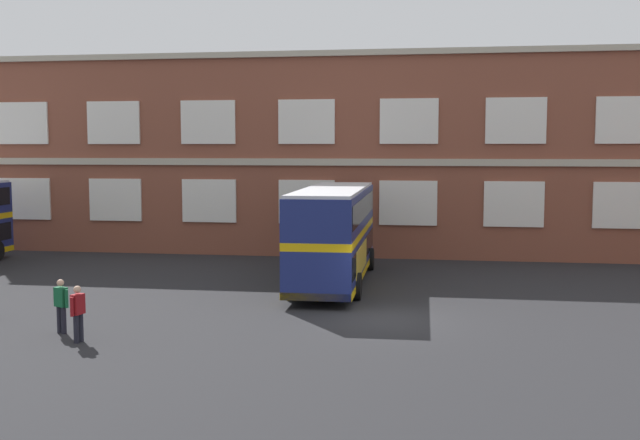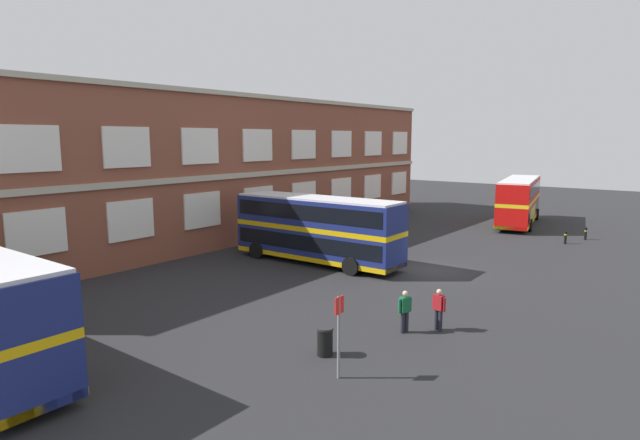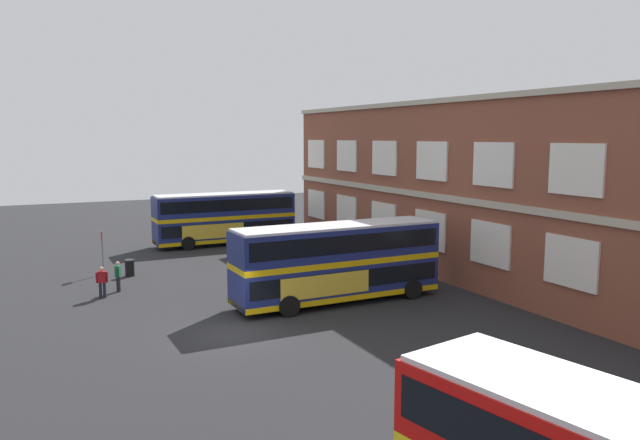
{
  "view_description": "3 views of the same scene",
  "coord_description": "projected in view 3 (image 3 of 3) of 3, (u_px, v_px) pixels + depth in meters",
  "views": [
    {
      "loc": [
        1.67,
        -25.39,
        5.77
      ],
      "look_at": [
        -2.95,
        4.44,
        2.89
      ],
      "focal_mm": 42.9,
      "sensor_mm": 36.0,
      "label": 1
    },
    {
      "loc": [
        -27.63,
        -12.94,
        7.59
      ],
      "look_at": [
        -3.2,
        5.69,
        2.8
      ],
      "focal_mm": 29.51,
      "sensor_mm": 36.0,
      "label": 2
    },
    {
      "loc": [
        24.74,
        -8.0,
        8.54
      ],
      "look_at": [
        -3.36,
        5.69,
        4.25
      ],
      "focal_mm": 34.36,
      "sensor_mm": 36.0,
      "label": 3
    }
  ],
  "objects": [
    {
      "name": "station_litter_bin",
      "position": [
        130.0,
        268.0,
        37.59
      ],
      "size": [
        0.6,
        0.6,
        1.03
      ],
      "color": "black",
      "rests_on": "ground"
    },
    {
      "name": "bus_stand_flag",
      "position": [
        102.0,
        249.0,
        37.87
      ],
      "size": [
        0.44,
        0.1,
        2.7
      ],
      "color": "slate",
      "rests_on": "ground"
    },
    {
      "name": "ground_plane",
      "position": [
        279.0,
        327.0,
        27.54
      ],
      "size": [
        120.0,
        120.0,
        0.0
      ],
      "primitive_type": "plane",
      "color": "#232326"
    },
    {
      "name": "double_decker_middle",
      "position": [
        337.0,
        261.0,
        31.49
      ],
      "size": [
        3.01,
        11.04,
        4.07
      ],
      "color": "navy",
      "rests_on": "ground"
    },
    {
      "name": "second_passenger",
      "position": [
        118.0,
        275.0,
        33.76
      ],
      "size": [
        0.62,
        0.38,
        1.7
      ],
      "color": "black",
      "rests_on": "ground"
    },
    {
      "name": "double_decker_near",
      "position": [
        225.0,
        217.0,
        48.49
      ],
      "size": [
        2.87,
        11.0,
        4.07
      ],
      "color": "navy",
      "rests_on": "ground"
    },
    {
      "name": "brick_terminal_building",
      "position": [
        549.0,
        197.0,
        33.62
      ],
      "size": [
        47.61,
        8.19,
        10.73
      ],
      "color": "brown",
      "rests_on": "ground"
    },
    {
      "name": "waiting_passenger",
      "position": [
        102.0,
        281.0,
        32.43
      ],
      "size": [
        0.32,
        0.64,
        1.7
      ],
      "color": "black",
      "rests_on": "ground"
    }
  ]
}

